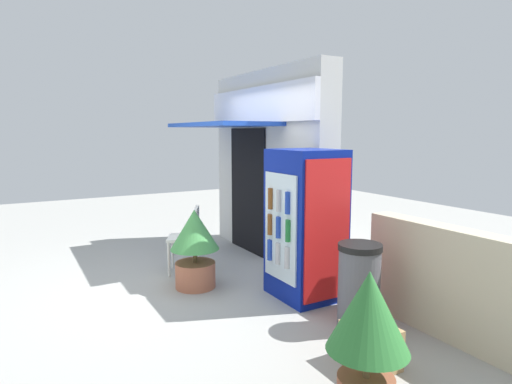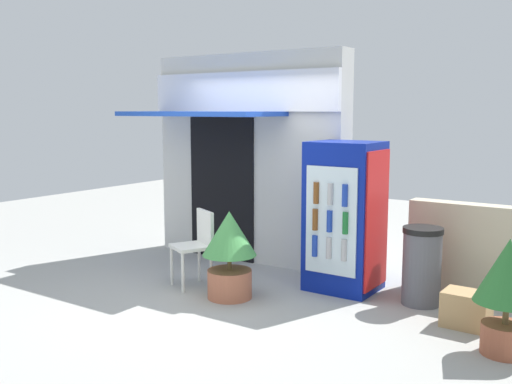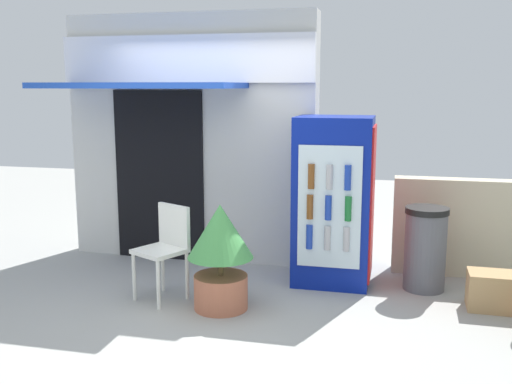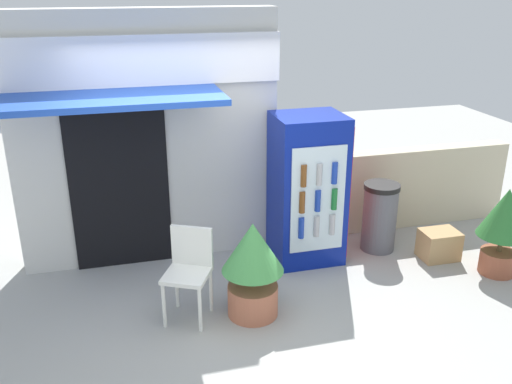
{
  "view_description": "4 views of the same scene",
  "coord_description": "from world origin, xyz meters",
  "px_view_note": "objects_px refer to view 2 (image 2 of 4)",
  "views": [
    {
      "loc": [
        5.16,
        -1.84,
        1.9
      ],
      "look_at": [
        0.64,
        0.75,
        1.18
      ],
      "focal_mm": 30.26,
      "sensor_mm": 36.0,
      "label": 1
    },
    {
      "loc": [
        4.12,
        -5.0,
        2.06
      ],
      "look_at": [
        0.41,
        0.47,
        1.14
      ],
      "focal_mm": 41.3,
      "sensor_mm": 36.0,
      "label": 2
    },
    {
      "loc": [
        1.85,
        -4.83,
        2.01
      ],
      "look_at": [
        0.54,
        0.59,
        1.0
      ],
      "focal_mm": 41.17,
      "sensor_mm": 36.0,
      "label": 3
    },
    {
      "loc": [
        -0.83,
        -4.45,
        3.09
      ],
      "look_at": [
        0.52,
        0.63,
        1.05
      ],
      "focal_mm": 38.8,
      "sensor_mm": 36.0,
      "label": 4
    }
  ],
  "objects_px": {
    "drink_cooler": "(345,217)",
    "trash_bin": "(422,266)",
    "potted_plant_curbside": "(508,284)",
    "cardboard_box": "(466,309)",
    "plastic_chair": "(197,242)",
    "potted_plant_near_shop": "(229,249)"
  },
  "relations": [
    {
      "from": "potted_plant_curbside",
      "to": "cardboard_box",
      "type": "height_order",
      "value": "potted_plant_curbside"
    },
    {
      "from": "trash_bin",
      "to": "cardboard_box",
      "type": "relative_size",
      "value": 1.96
    },
    {
      "from": "drink_cooler",
      "to": "potted_plant_near_shop",
      "type": "relative_size",
      "value": 1.76
    },
    {
      "from": "plastic_chair",
      "to": "trash_bin",
      "type": "xyz_separation_m",
      "value": [
        2.41,
        0.82,
        -0.11
      ]
    },
    {
      "from": "drink_cooler",
      "to": "potted_plant_curbside",
      "type": "distance_m",
      "value": 2.15
    },
    {
      "from": "potted_plant_near_shop",
      "to": "trash_bin",
      "type": "height_order",
      "value": "potted_plant_near_shop"
    },
    {
      "from": "drink_cooler",
      "to": "potted_plant_near_shop",
      "type": "xyz_separation_m",
      "value": [
        -0.91,
        -1.0,
        -0.3
      ]
    },
    {
      "from": "drink_cooler",
      "to": "potted_plant_curbside",
      "type": "bearing_deg",
      "value": -25.1
    },
    {
      "from": "potted_plant_curbside",
      "to": "potted_plant_near_shop",
      "type": "bearing_deg",
      "value": -178.22
    },
    {
      "from": "cardboard_box",
      "to": "plastic_chair",
      "type": "bearing_deg",
      "value": -172.1
    },
    {
      "from": "plastic_chair",
      "to": "potted_plant_near_shop",
      "type": "height_order",
      "value": "potted_plant_near_shop"
    },
    {
      "from": "drink_cooler",
      "to": "trash_bin",
      "type": "distance_m",
      "value": 1.02
    },
    {
      "from": "drink_cooler",
      "to": "cardboard_box",
      "type": "relative_size",
      "value": 4.0
    },
    {
      "from": "potted_plant_near_shop",
      "to": "plastic_chair",
      "type": "bearing_deg",
      "value": 165.68
    },
    {
      "from": "potted_plant_near_shop",
      "to": "drink_cooler",
      "type": "bearing_deg",
      "value": 47.71
    },
    {
      "from": "plastic_chair",
      "to": "trash_bin",
      "type": "bearing_deg",
      "value": 18.85
    },
    {
      "from": "potted_plant_curbside",
      "to": "trash_bin",
      "type": "distance_m",
      "value": 1.36
    },
    {
      "from": "drink_cooler",
      "to": "plastic_chair",
      "type": "distance_m",
      "value": 1.75
    },
    {
      "from": "potted_plant_curbside",
      "to": "cardboard_box",
      "type": "bearing_deg",
      "value": 132.75
    },
    {
      "from": "plastic_chair",
      "to": "potted_plant_near_shop",
      "type": "relative_size",
      "value": 0.92
    },
    {
      "from": "potted_plant_near_shop",
      "to": "cardboard_box",
      "type": "bearing_deg",
      "value": 13.22
    },
    {
      "from": "potted_plant_curbside",
      "to": "plastic_chair",
      "type": "bearing_deg",
      "value": 178.98
    }
  ]
}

